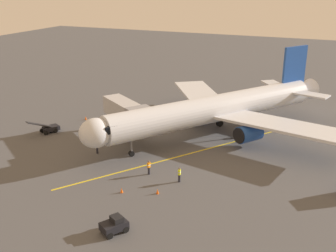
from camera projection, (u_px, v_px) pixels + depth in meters
name	position (u px, v px, depth m)	size (l,w,h in m)	color
ground_plane	(212.00, 138.00, 58.16)	(220.00, 220.00, 0.00)	#4C4C4F
apron_lead_in_line	(201.00, 151.00, 53.76)	(0.24, 40.00, 0.01)	yellow
airplane	(217.00, 109.00, 57.72)	(30.87, 35.36, 11.50)	silver
jet_bridge	(129.00, 114.00, 56.37)	(10.50, 8.24, 5.40)	#B7B7BC
ground_crew_marshaller	(149.00, 167.00, 47.00)	(0.35, 0.45, 1.71)	#23232D
ground_crew_wing_walker	(179.00, 175.00, 45.25)	(0.30, 0.43, 1.71)	#23232D
ground_crew_loader	(97.00, 147.00, 52.61)	(0.44, 0.31, 1.71)	#23232D
tug_portside	(114.00, 225.00, 36.33)	(2.46, 2.74, 1.50)	black
belt_loader_starboard_side	(49.00, 128.00, 59.81)	(3.17, 4.62, 2.32)	black
safety_cone_nose_left	(158.00, 191.00, 42.93)	(0.32, 0.32, 0.55)	#F2590F
safety_cone_nose_right	(122.00, 190.00, 43.14)	(0.32, 0.32, 0.55)	#F2590F
safety_cone_wing_port	(111.00, 118.00, 65.48)	(0.32, 0.32, 0.55)	#F2590F
safety_cone_wing_starboard	(86.00, 118.00, 65.39)	(0.32, 0.32, 0.55)	#F2590F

